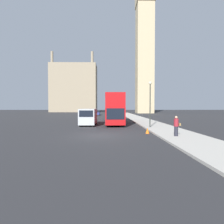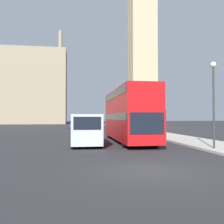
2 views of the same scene
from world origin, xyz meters
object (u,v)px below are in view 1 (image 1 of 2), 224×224
at_px(pedestrian, 176,126).
at_px(parked_sedan, 97,113).
at_px(white_van, 88,116).
at_px(red_double_decker_bus, 114,108).
at_px(clock_tower, 145,37).
at_px(street_lamp, 150,97).

height_order(pedestrian, parked_sedan, pedestrian).
bearing_deg(white_van, red_double_decker_bus, 33.48).
distance_m(red_double_decker_bus, white_van, 4.56).
distance_m(white_van, pedestrian, 13.32).
bearing_deg(white_van, clock_tower, 70.23).
bearing_deg(street_lamp, clock_tower, 79.38).
distance_m(pedestrian, parked_sedan, 42.52).
distance_m(street_lamp, parked_sedan, 36.34).
xyz_separation_m(white_van, parked_sedan, (-1.03, 31.12, -0.55)).
height_order(red_double_decker_bus, white_van, red_double_decker_bus).
distance_m(red_double_decker_bus, pedestrian, 13.69).
relative_size(clock_tower, street_lamp, 11.68).
distance_m(clock_tower, pedestrian, 67.88).
relative_size(clock_tower, parked_sedan, 13.23).
height_order(clock_tower, red_double_decker_bus, clock_tower).
height_order(red_double_decker_bus, parked_sedan, red_double_decker_bus).
bearing_deg(parked_sedan, street_lamp, -76.03).
bearing_deg(red_double_decker_bus, clock_tower, 73.32).
relative_size(red_double_decker_bus, street_lamp, 2.14).
bearing_deg(pedestrian, street_lamp, 96.12).
relative_size(white_van, parked_sedan, 1.09).
height_order(clock_tower, parked_sedan, clock_tower).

